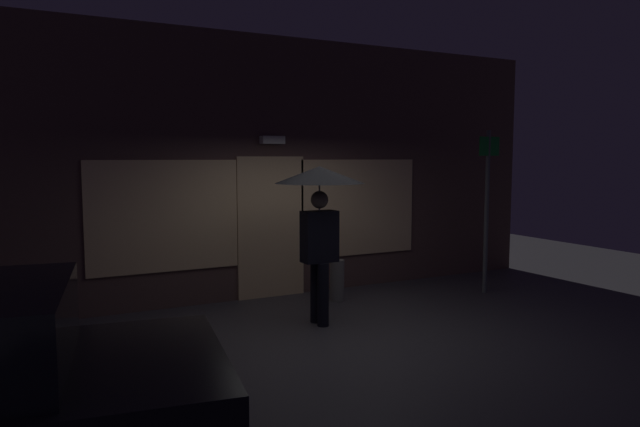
% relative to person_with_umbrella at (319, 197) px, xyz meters
% --- Properties ---
extents(ground_plane, '(18.00, 18.00, 0.00)m').
position_rel_person_with_umbrella_xyz_m(ground_plane, '(0.02, -0.50, -1.67)').
color(ground_plane, '#423F44').
extents(building_facade, '(10.18, 0.48, 4.04)m').
position_rel_person_with_umbrella_xyz_m(building_facade, '(0.01, 1.85, 0.33)').
color(building_facade, brown).
rests_on(building_facade, ground).
extents(person_with_umbrella, '(1.16, 1.16, 2.07)m').
position_rel_person_with_umbrella_xyz_m(person_with_umbrella, '(0.00, 0.00, 0.00)').
color(person_with_umbrella, black).
rests_on(person_with_umbrella, ground).
extents(street_sign_post, '(0.40, 0.07, 2.61)m').
position_rel_person_with_umbrella_xyz_m(street_sign_post, '(3.20, 0.35, -0.20)').
color(street_sign_post, '#595B60').
rests_on(street_sign_post, ground).
extents(sidewalk_bollard, '(0.22, 0.22, 0.63)m').
position_rel_person_with_umbrella_xyz_m(sidewalk_bollard, '(0.80, 0.98, -1.35)').
color(sidewalk_bollard, slate).
rests_on(sidewalk_bollard, ground).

